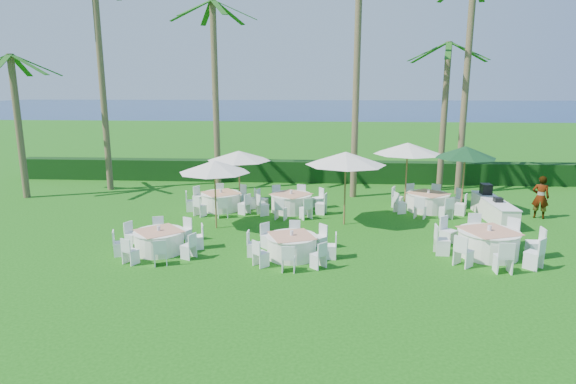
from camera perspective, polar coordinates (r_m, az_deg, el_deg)
name	(u,v)px	position (r m, az deg, el deg)	size (l,w,h in m)	color
ground	(299,251)	(16.24, 1.36, -6.98)	(120.00, 120.00, 0.00)	#15510E
hedge	(309,171)	(27.73, 2.55, 2.47)	(34.00, 1.00, 1.20)	black
ocean	(320,109)	(117.43, 3.77, 9.80)	(260.00, 260.00, 0.00)	#071B4C
banquet_table_a	(159,241)	(16.59, -15.00, -5.59)	(2.85, 2.85, 0.89)	white
banquet_table_b	(292,246)	(15.56, 0.44, -6.38)	(2.87, 2.87, 0.88)	white
banquet_table_c	(488,242)	(16.95, 22.63, -5.54)	(3.38, 3.38, 1.02)	white
banquet_table_d	(221,201)	(21.61, -7.92, -1.02)	(3.08, 3.08, 0.94)	white
banquet_table_e	(291,202)	(21.09, 0.37, -1.22)	(3.14, 3.14, 0.95)	white
banquet_table_f	(428,201)	(22.08, 16.26, -1.08)	(3.13, 3.13, 0.97)	white
umbrella_a	(214,167)	(18.42, -8.71, 3.00)	(2.72, 2.72, 2.66)	brown
umbrella_b	(346,158)	(18.81, 6.86, 3.99)	(3.15, 3.15, 2.92)	brown
umbrella_c	(239,156)	(21.90, -5.85, 4.30)	(2.89, 2.89, 2.54)	brown
umbrella_d	(408,148)	(22.29, 14.00, 5.04)	(3.05, 3.05, 2.92)	brown
umbrella_green	(465,152)	(21.80, 20.29, 4.46)	(2.61, 2.61, 2.92)	brown
buffet_table	(493,209)	(21.55, 23.17, -1.85)	(0.82, 3.65, 1.29)	white
staff_person	(541,197)	(22.50, 27.75, -0.55)	(0.66, 0.43, 1.80)	gray
palm_a	(102,76)	(26.84, -21.23, 12.72)	(4.19, 4.39, 10.86)	brown
palm_b	(215,89)	(25.27, -8.61, 11.95)	(4.41, 4.05, 9.55)	brown
palm_c	(357,64)	(23.65, 8.16, 14.75)	(4.38, 4.23, 11.82)	brown
palm_d	(445,109)	(26.78, 18.07, 9.39)	(4.31, 4.33, 7.62)	brown
palm_e	(466,79)	(25.61, 20.38, 12.49)	(4.40, 4.01, 10.56)	brown
palm_f	(18,119)	(26.62, -29.38, 7.57)	(4.27, 4.36, 6.88)	brown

